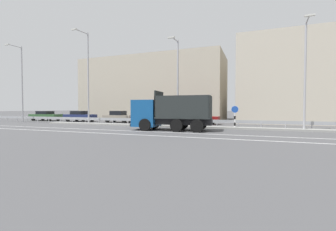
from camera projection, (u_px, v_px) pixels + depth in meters
ground_plane at (154, 129)px, 20.65m from camera, size 320.00×320.00×0.00m
lane_strip_0 at (165, 132)px, 17.94m from camera, size 56.12×0.16×0.01m
lane_strip_1 at (153, 136)px, 15.78m from camera, size 56.12×0.16×0.01m
median_island at (165, 126)px, 23.28m from camera, size 30.87×1.10×0.18m
median_guardrail at (169, 121)px, 24.36m from camera, size 56.12×0.09×0.78m
dump_truck at (162, 115)px, 19.85m from camera, size 7.06×3.04×3.43m
median_road_sign at (235, 117)px, 20.81m from camera, size 0.67×0.16×2.17m
street_lamp_0 at (21, 81)px, 30.56m from camera, size 0.70×2.12×10.34m
street_lamp_1 at (87, 75)px, 26.56m from camera, size 0.71×2.21×10.87m
street_lamp_2 at (177, 79)px, 22.63m from camera, size 0.71×1.91×8.82m
street_lamp_3 at (305, 71)px, 18.60m from camera, size 0.71×2.27×9.10m
parked_car_0 at (46, 116)px, 35.19m from camera, size 5.02×2.29×1.50m
parked_car_1 at (80, 116)px, 32.86m from camera, size 4.69×1.96×1.56m
parked_car_2 at (119, 117)px, 30.86m from camera, size 4.26×1.94×1.58m
parked_car_3 at (159, 118)px, 28.46m from camera, size 4.46×1.99×1.31m
parked_car_4 at (200, 118)px, 27.29m from camera, size 4.57×1.91×1.41m
background_building_0 at (153, 90)px, 38.87m from camera, size 23.98×9.73×10.34m
background_building_1 at (320, 81)px, 30.30m from camera, size 21.08×13.69×11.16m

